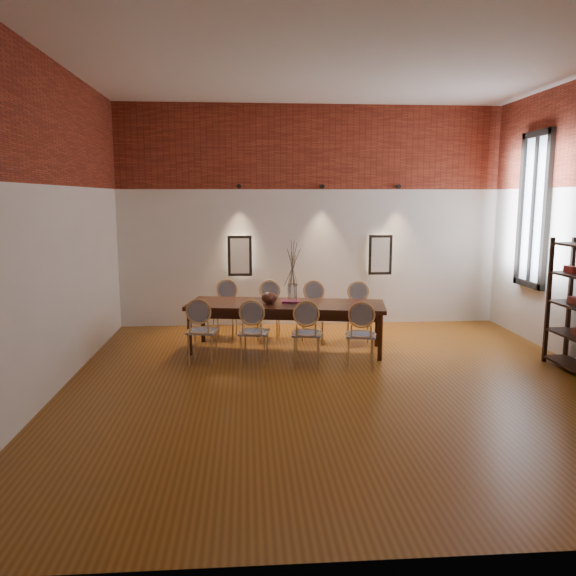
{
  "coord_description": "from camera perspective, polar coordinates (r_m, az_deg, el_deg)",
  "views": [
    {
      "loc": [
        -1.17,
        -6.79,
        2.35
      ],
      "look_at": [
        -0.58,
        1.24,
        1.05
      ],
      "focal_mm": 35.0,
      "sensor_mm": 36.0,
      "label": 1
    }
  ],
  "objects": [
    {
      "name": "bowl",
      "position": [
        8.57,
        -1.92,
        -0.99
      ],
      "size": [
        0.24,
        0.24,
        0.18
      ],
      "primitive_type": "ellipsoid",
      "color": "#5A2C1F",
      "rests_on": "dining_table"
    },
    {
      "name": "brick_band_left",
      "position": [
        7.23,
        -23.7,
        15.57
      ],
      "size": [
        0.02,
        7.0,
        1.5
      ],
      "primitive_type": "cube",
      "color": "maroon",
      "rests_on": "ground"
    },
    {
      "name": "niche_left",
      "position": [
        10.3,
        -4.91,
        3.28
      ],
      "size": [
        0.36,
        0.06,
        0.66
      ],
      "primitive_type": "cube",
      "color": "#FFEAC6",
      "rests_on": "wall_back"
    },
    {
      "name": "chair_far_c",
      "position": [
        9.37,
        2.56,
        -2.41
      ],
      "size": [
        0.51,
        0.51,
        0.94
      ],
      "primitive_type": null,
      "rotation": [
        0.0,
        0.0,
        2.97
      ],
      "color": "tan",
      "rests_on": "floor"
    },
    {
      "name": "wall_back",
      "position": [
        10.42,
        2.27,
        7.23
      ],
      "size": [
        7.0,
        0.1,
        4.0
      ],
      "primitive_type": "cube",
      "color": "silver",
      "rests_on": "ground"
    },
    {
      "name": "brick_band_back",
      "position": [
        10.38,
        2.36,
        14.13
      ],
      "size": [
        7.0,
        0.02,
        1.5
      ],
      "primitive_type": "cube",
      "color": "maroon",
      "rests_on": "ground"
    },
    {
      "name": "spot_fixture_left",
      "position": [
        10.22,
        -5.01,
        10.25
      ],
      "size": [
        0.08,
        0.1,
        0.08
      ],
      "primitive_type": "cylinder",
      "rotation": [
        1.57,
        0.0,
        0.0
      ],
      "color": "black",
      "rests_on": "wall_back"
    },
    {
      "name": "wall_left",
      "position": [
        7.21,
        -23.59,
        5.62
      ],
      "size": [
        0.1,
        7.0,
        4.0
      ],
      "primitive_type": "cube",
      "color": "silver",
      "rests_on": "ground"
    },
    {
      "name": "spot_fixture_right",
      "position": [
        10.59,
        11.14,
        10.08
      ],
      "size": [
        0.08,
        0.1,
        0.08
      ],
      "primitive_type": "cylinder",
      "rotation": [
        1.57,
        0.0,
        0.0
      ],
      "color": "black",
      "rests_on": "wall_back"
    },
    {
      "name": "floor",
      "position": [
        7.29,
        5.36,
        -9.77
      ],
      "size": [
        7.0,
        7.0,
        0.02
      ],
      "primitive_type": "cube",
      "color": "brown",
      "rests_on": "ground"
    },
    {
      "name": "dried_branches",
      "position": [
        8.5,
        0.46,
        2.41
      ],
      "size": [
        0.5,
        0.5,
        0.7
      ],
      "primitive_type": null,
      "color": "brown",
      "rests_on": "vase"
    },
    {
      "name": "chair_near_b",
      "position": [
        7.97,
        -3.44,
        -4.49
      ],
      "size": [
        0.51,
        0.51,
        0.94
      ],
      "primitive_type": null,
      "rotation": [
        0.0,
        0.0,
        -0.17
      ],
      "color": "tan",
      "rests_on": "floor"
    },
    {
      "name": "niche_right",
      "position": [
        10.59,
        9.32,
        3.35
      ],
      "size": [
        0.36,
        0.06,
        0.66
      ],
      "primitive_type": "cube",
      "color": "#FFEAC6",
      "rests_on": "wall_back"
    },
    {
      "name": "chair_far_a",
      "position": [
        9.57,
        -6.42,
        -2.22
      ],
      "size": [
        0.51,
        0.51,
        0.94
      ],
      "primitive_type": null,
      "rotation": [
        0.0,
        0.0,
        2.97
      ],
      "color": "tan",
      "rests_on": "floor"
    },
    {
      "name": "brick_band_front",
      "position": [
        3.63,
        16.14,
        23.19
      ],
      "size": [
        7.0,
        0.02,
        1.5
      ],
      "primitive_type": "cube",
      "color": "maroon",
      "rests_on": "ground"
    },
    {
      "name": "chair_far_d",
      "position": [
        9.36,
        7.14,
        -2.49
      ],
      "size": [
        0.51,
        0.51,
        0.94
      ],
      "primitive_type": null,
      "rotation": [
        0.0,
        0.0,
        2.97
      ],
      "color": "tan",
      "rests_on": "floor"
    },
    {
      "name": "window_glass",
      "position": [
        9.94,
        23.76,
        7.25
      ],
      "size": [
        0.02,
        0.78,
        2.38
      ],
      "primitive_type": "cube",
      "color": "silver",
      "rests_on": "wall_right"
    },
    {
      "name": "book",
      "position": [
        8.65,
        0.31,
        -1.39
      ],
      "size": [
        0.29,
        0.22,
        0.03
      ],
      "primitive_type": "cube",
      "rotation": [
        0.0,
        0.0,
        -0.17
      ],
      "color": "#851C50",
      "rests_on": "dining_table"
    },
    {
      "name": "chair_near_c",
      "position": [
        7.89,
        1.94,
        -4.62
      ],
      "size": [
        0.51,
        0.51,
        0.94
      ],
      "primitive_type": null,
      "rotation": [
        0.0,
        0.0,
        -0.17
      ],
      "color": "tan",
      "rests_on": "floor"
    },
    {
      "name": "window_mullion",
      "position": [
        9.93,
        23.65,
        7.25
      ],
      "size": [
        0.06,
        0.06,
        2.4
      ],
      "primitive_type": "cube",
      "color": "black",
      "rests_on": "wall_right"
    },
    {
      "name": "window_frame",
      "position": [
        9.93,
        23.65,
        7.25
      ],
      "size": [
        0.08,
        0.9,
        2.5
      ],
      "primitive_type": "cube",
      "color": "black",
      "rests_on": "wall_right"
    },
    {
      "name": "vase",
      "position": [
        8.57,
        0.45,
        -0.58
      ],
      "size": [
        0.14,
        0.14,
        0.3
      ],
      "primitive_type": "cylinder",
      "color": "silver",
      "rests_on": "dining_table"
    },
    {
      "name": "chair_near_a",
      "position": [
        8.13,
        -8.67,
        -4.32
      ],
      "size": [
        0.51,
        0.51,
        0.94
      ],
      "primitive_type": null,
      "rotation": [
        0.0,
        0.0,
        -0.17
      ],
      "color": "tan",
      "rests_on": "floor"
    },
    {
      "name": "chair_near_d",
      "position": [
        7.88,
        7.39,
        -4.71
      ],
      "size": [
        0.51,
        0.51,
        0.94
      ],
      "primitive_type": null,
      "rotation": [
        0.0,
        0.0,
        -0.17
      ],
      "color": "tan",
      "rests_on": "floor"
    },
    {
      "name": "ceiling",
      "position": [
        7.09,
        5.88,
        22.66
      ],
      "size": [
        7.0,
        7.0,
        0.02
      ],
      "primitive_type": "cube",
      "color": "silver",
      "rests_on": "ground"
    },
    {
      "name": "wall_front",
      "position": [
        3.47,
        15.62,
        3.05
      ],
      "size": [
        7.0,
        0.1,
        4.0
      ],
      "primitive_type": "cube",
      "color": "silver",
      "rests_on": "ground"
    },
    {
      "name": "chair_far_b",
      "position": [
        9.44,
        -1.98,
        -2.32
      ],
      "size": [
        0.51,
        0.51,
        0.94
      ],
      "primitive_type": null,
      "rotation": [
        0.0,
        0.0,
        2.97
      ],
      "color": "tan",
      "rests_on": "floor"
    },
    {
      "name": "spot_fixture_mid",
      "position": [
        10.31,
        3.49,
        10.26
      ],
      "size": [
        0.08,
        0.1,
        0.08
      ],
      "primitive_type": "cylinder",
      "rotation": [
        1.57,
        0.0,
        0.0
      ],
      "color": "black",
      "rests_on": "wall_back"
    },
    {
      "name": "dining_table",
      "position": [
        8.68,
        -0.2,
        -3.98
      ],
      "size": [
        3.11,
        1.46,
        0.75
      ],
      "primitive_type": "cube",
      "rotation": [
        0.0,
        0.0,
        -0.17
      ],
      "color": "#36160B",
      "rests_on": "floor"
    }
  ]
}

